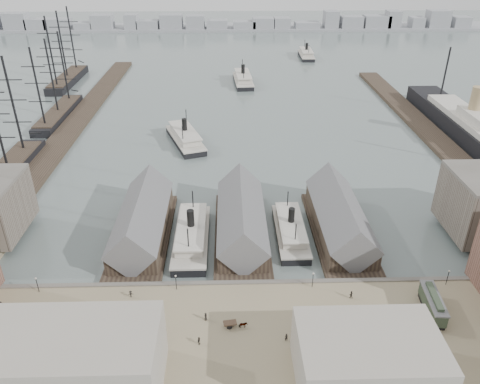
{
  "coord_description": "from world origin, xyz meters",
  "views": [
    {
      "loc": [
        -3.22,
        -87.4,
        70.13
      ],
      "look_at": [
        0.0,
        30.0,
        6.0
      ],
      "focal_mm": 35.0,
      "sensor_mm": 36.0,
      "label": 1
    }
  ],
  "objects_px": {
    "ocean_steamer": "(470,128)",
    "horse_cart_right": "(317,340)",
    "ferry_docked_west": "(192,235)",
    "tram": "(433,305)",
    "horse_cart_center": "(238,325)",
    "horse_cart_left": "(69,318)"
  },
  "relations": [
    {
      "from": "ocean_steamer",
      "to": "horse_cart_right",
      "type": "distance_m",
      "value": 132.63
    },
    {
      "from": "ferry_docked_west",
      "to": "horse_cart_right",
      "type": "height_order",
      "value": "ferry_docked_west"
    },
    {
      "from": "tram",
      "to": "horse_cart_center",
      "type": "relative_size",
      "value": 2.33
    },
    {
      "from": "ocean_steamer",
      "to": "horse_cart_left",
      "type": "bearing_deg",
      "value": -142.05
    },
    {
      "from": "ferry_docked_west",
      "to": "horse_cart_right",
      "type": "distance_m",
      "value": 45.38
    },
    {
      "from": "ferry_docked_west",
      "to": "horse_cart_left",
      "type": "height_order",
      "value": "ferry_docked_west"
    },
    {
      "from": "horse_cart_center",
      "to": "ferry_docked_west",
      "type": "bearing_deg",
      "value": 10.1
    },
    {
      "from": "horse_cart_left",
      "to": "horse_cart_right",
      "type": "bearing_deg",
      "value": -69.35
    },
    {
      "from": "ocean_steamer",
      "to": "ferry_docked_west",
      "type": "bearing_deg",
      "value": -146.48
    },
    {
      "from": "horse_cart_left",
      "to": "horse_cart_center",
      "type": "xyz_separation_m",
      "value": [
        33.88,
        -2.64,
        -0.03
      ]
    },
    {
      "from": "ferry_docked_west",
      "to": "ocean_steamer",
      "type": "height_order",
      "value": "ocean_steamer"
    },
    {
      "from": "horse_cart_left",
      "to": "horse_cart_right",
      "type": "relative_size",
      "value": 0.98
    },
    {
      "from": "ferry_docked_west",
      "to": "horse_cart_center",
      "type": "height_order",
      "value": "ferry_docked_west"
    },
    {
      "from": "horse_cart_center",
      "to": "horse_cart_right",
      "type": "bearing_deg",
      "value": -115.66
    },
    {
      "from": "horse_cart_right",
      "to": "ferry_docked_west",
      "type": "bearing_deg",
      "value": 42.99
    },
    {
      "from": "ocean_steamer",
      "to": "tram",
      "type": "height_order",
      "value": "ocean_steamer"
    },
    {
      "from": "ferry_docked_west",
      "to": "ocean_steamer",
      "type": "relative_size",
      "value": 0.28
    },
    {
      "from": "ocean_steamer",
      "to": "horse_cart_right",
      "type": "xyz_separation_m",
      "value": [
        -78.85,
        -106.64,
        -1.58
      ]
    },
    {
      "from": "ocean_steamer",
      "to": "horse_cart_center",
      "type": "height_order",
      "value": "ocean_steamer"
    },
    {
      "from": "tram",
      "to": "horse_cart_left",
      "type": "distance_m",
      "value": 73.85
    },
    {
      "from": "ferry_docked_west",
      "to": "horse_cart_left",
      "type": "distance_m",
      "value": 37.56
    },
    {
      "from": "horse_cart_right",
      "to": "horse_cart_left",
      "type": "bearing_deg",
      "value": 89.51
    }
  ]
}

